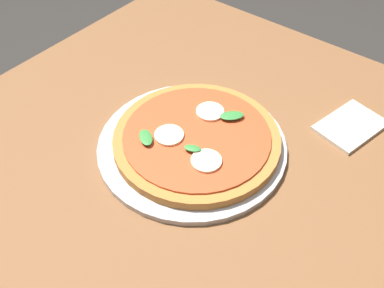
{
  "coord_description": "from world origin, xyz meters",
  "views": [
    {
      "loc": [
        -0.36,
        -0.33,
        1.37
      ],
      "look_at": [
        0.09,
        0.03,
        0.78
      ],
      "focal_mm": 41.91,
      "sensor_mm": 36.0,
      "label": 1
    }
  ],
  "objects_px": {
    "dining_table": "(172,222)",
    "napkin": "(350,126)",
    "serving_tray": "(192,145)",
    "pizza": "(197,139)"
  },
  "relations": [
    {
      "from": "dining_table",
      "to": "napkin",
      "type": "bearing_deg",
      "value": -29.03
    },
    {
      "from": "napkin",
      "to": "serving_tray",
      "type": "bearing_deg",
      "value": 138.46
    },
    {
      "from": "dining_table",
      "to": "napkin",
      "type": "xyz_separation_m",
      "value": [
        0.33,
        -0.18,
        0.12
      ]
    },
    {
      "from": "dining_table",
      "to": "serving_tray",
      "type": "xyz_separation_m",
      "value": [
        0.09,
        0.03,
        0.12
      ]
    },
    {
      "from": "dining_table",
      "to": "pizza",
      "type": "distance_m",
      "value": 0.17
    },
    {
      "from": "pizza",
      "to": "napkin",
      "type": "relative_size",
      "value": 2.36
    },
    {
      "from": "dining_table",
      "to": "pizza",
      "type": "bearing_deg",
      "value": 10.96
    },
    {
      "from": "dining_table",
      "to": "napkin",
      "type": "relative_size",
      "value": 8.81
    },
    {
      "from": "serving_tray",
      "to": "pizza",
      "type": "distance_m",
      "value": 0.02
    },
    {
      "from": "pizza",
      "to": "napkin",
      "type": "distance_m",
      "value": 0.31
    }
  ]
}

